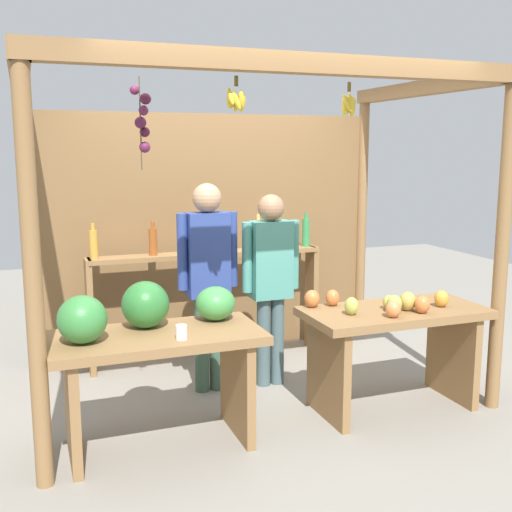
% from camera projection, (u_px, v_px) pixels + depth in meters
% --- Properties ---
extents(ground_plane, '(12.00, 12.00, 0.00)m').
position_uv_depth(ground_plane, '(247.00, 387.00, 5.04)').
color(ground_plane, gray).
rests_on(ground_plane, ground).
extents(market_stall, '(3.30, 2.11, 2.47)m').
position_uv_depth(market_stall, '(228.00, 206.00, 5.24)').
color(market_stall, olive).
rests_on(market_stall, ground).
extents(fruit_counter_left, '(1.34, 0.68, 1.06)m').
position_uv_depth(fruit_counter_left, '(151.00, 342.00, 3.96)').
color(fruit_counter_left, olive).
rests_on(fruit_counter_left, ground).
extents(fruit_counter_right, '(1.34, 0.64, 0.89)m').
position_uv_depth(fruit_counter_right, '(392.00, 333.00, 4.55)').
color(fruit_counter_right, olive).
rests_on(fruit_counter_right, ground).
extents(bottle_shelf_unit, '(2.12, 0.22, 1.32)m').
position_uv_depth(bottle_shelf_unit, '(208.00, 275.00, 5.56)').
color(bottle_shelf_unit, olive).
rests_on(bottle_shelf_unit, ground).
extents(vendor_man, '(0.48, 0.22, 1.65)m').
position_uv_depth(vendor_man, '(208.00, 268.00, 4.82)').
color(vendor_man, '#395744').
rests_on(vendor_man, ground).
extents(vendor_woman, '(0.48, 0.21, 1.56)m').
position_uv_depth(vendor_woman, '(271.00, 273.00, 4.95)').
color(vendor_woman, '#485F64').
rests_on(vendor_woman, ground).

